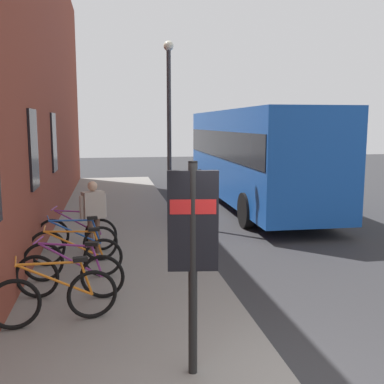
{
  "coord_description": "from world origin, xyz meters",
  "views": [
    {
      "loc": [
        -4.09,
        1.98,
        2.91
      ],
      "look_at": [
        3.95,
        0.53,
        1.69
      ],
      "focal_mm": 42.8,
      "sensor_mm": 36.0,
      "label": 1
    }
  ],
  "objects_px": {
    "transit_info_sign": "(193,235)",
    "city_bus": "(253,152)",
    "bicycle_leaning_wall": "(74,258)",
    "street_lamp": "(169,116)",
    "bicycle_by_door": "(77,233)",
    "bicycle_nearest_sign": "(70,275)",
    "bicycle_under_window": "(55,297)",
    "bicycle_far_end": "(75,244)",
    "pedestrian_near_bus": "(93,210)"
  },
  "relations": [
    {
      "from": "transit_info_sign",
      "to": "city_bus",
      "type": "xyz_separation_m",
      "value": [
        10.73,
        -4.11,
        0.2
      ]
    },
    {
      "from": "city_bus",
      "to": "transit_info_sign",
      "type": "bearing_deg",
      "value": 159.04
    },
    {
      "from": "bicycle_leaning_wall",
      "to": "street_lamp",
      "type": "relative_size",
      "value": 0.35
    },
    {
      "from": "bicycle_leaning_wall",
      "to": "bicycle_by_door",
      "type": "distance_m",
      "value": 1.92
    },
    {
      "from": "bicycle_leaning_wall",
      "to": "bicycle_by_door",
      "type": "bearing_deg",
      "value": 1.98
    },
    {
      "from": "bicycle_nearest_sign",
      "to": "city_bus",
      "type": "bearing_deg",
      "value": -34.61
    },
    {
      "from": "bicycle_under_window",
      "to": "city_bus",
      "type": "distance_m",
      "value": 10.9
    },
    {
      "from": "bicycle_under_window",
      "to": "city_bus",
      "type": "xyz_separation_m",
      "value": [
        9.14,
        -5.78,
        1.41
      ]
    },
    {
      "from": "bicycle_far_end",
      "to": "bicycle_by_door",
      "type": "relative_size",
      "value": 0.99
    },
    {
      "from": "bicycle_leaning_wall",
      "to": "transit_info_sign",
      "type": "height_order",
      "value": "transit_info_sign"
    },
    {
      "from": "city_bus",
      "to": "street_lamp",
      "type": "relative_size",
      "value": 2.09
    },
    {
      "from": "bicycle_far_end",
      "to": "city_bus",
      "type": "relative_size",
      "value": 0.17
    },
    {
      "from": "bicycle_far_end",
      "to": "street_lamp",
      "type": "height_order",
      "value": "street_lamp"
    },
    {
      "from": "bicycle_under_window",
      "to": "bicycle_leaning_wall",
      "type": "xyz_separation_m",
      "value": [
        1.88,
        -0.12,
        -0.0
      ]
    },
    {
      "from": "bicycle_under_window",
      "to": "city_bus",
      "type": "relative_size",
      "value": 0.17
    },
    {
      "from": "bicycle_under_window",
      "to": "transit_info_sign",
      "type": "height_order",
      "value": "transit_info_sign"
    },
    {
      "from": "bicycle_by_door",
      "to": "bicycle_leaning_wall",
      "type": "bearing_deg",
      "value": -178.02
    },
    {
      "from": "bicycle_leaning_wall",
      "to": "transit_info_sign",
      "type": "bearing_deg",
      "value": -156.03
    },
    {
      "from": "bicycle_by_door",
      "to": "pedestrian_near_bus",
      "type": "xyz_separation_m",
      "value": [
        -0.3,
        -0.37,
        0.58
      ]
    },
    {
      "from": "street_lamp",
      "to": "transit_info_sign",
      "type": "bearing_deg",
      "value": 174.36
    },
    {
      "from": "bicycle_by_door",
      "to": "street_lamp",
      "type": "distance_m",
      "value": 4.54
    },
    {
      "from": "bicycle_under_window",
      "to": "bicycle_leaning_wall",
      "type": "distance_m",
      "value": 1.89
    },
    {
      "from": "city_bus",
      "to": "pedestrian_near_bus",
      "type": "height_order",
      "value": "city_bus"
    },
    {
      "from": "bicycle_leaning_wall",
      "to": "pedestrian_near_bus",
      "type": "xyz_separation_m",
      "value": [
        1.62,
        -0.31,
        0.58
      ]
    },
    {
      "from": "bicycle_leaning_wall",
      "to": "bicycle_by_door",
      "type": "xyz_separation_m",
      "value": [
        1.92,
        0.07,
        0.0
      ]
    },
    {
      "from": "bicycle_by_door",
      "to": "street_lamp",
      "type": "height_order",
      "value": "street_lamp"
    },
    {
      "from": "pedestrian_near_bus",
      "to": "city_bus",
      "type": "bearing_deg",
      "value": -43.51
    },
    {
      "from": "bicycle_by_door",
      "to": "transit_info_sign",
      "type": "relative_size",
      "value": 0.73
    },
    {
      "from": "transit_info_sign",
      "to": "pedestrian_near_bus",
      "type": "height_order",
      "value": "transit_info_sign"
    },
    {
      "from": "bicycle_under_window",
      "to": "bicycle_far_end",
      "type": "height_order",
      "value": "same"
    },
    {
      "from": "bicycle_nearest_sign",
      "to": "street_lamp",
      "type": "height_order",
      "value": "street_lamp"
    },
    {
      "from": "bicycle_far_end",
      "to": "city_bus",
      "type": "distance_m",
      "value": 8.61
    },
    {
      "from": "bicycle_nearest_sign",
      "to": "street_lamp",
      "type": "relative_size",
      "value": 0.35
    },
    {
      "from": "pedestrian_near_bus",
      "to": "street_lamp",
      "type": "height_order",
      "value": "street_lamp"
    },
    {
      "from": "bicycle_leaning_wall",
      "to": "bicycle_by_door",
      "type": "height_order",
      "value": "same"
    },
    {
      "from": "bicycle_leaning_wall",
      "to": "city_bus",
      "type": "relative_size",
      "value": 0.17
    },
    {
      "from": "bicycle_under_window",
      "to": "street_lamp",
      "type": "xyz_separation_m",
      "value": [
        6.61,
        -2.48,
        2.61
      ]
    },
    {
      "from": "bicycle_far_end",
      "to": "city_bus",
      "type": "height_order",
      "value": "city_bus"
    },
    {
      "from": "bicycle_under_window",
      "to": "pedestrian_near_bus",
      "type": "height_order",
      "value": "pedestrian_near_bus"
    },
    {
      "from": "bicycle_leaning_wall",
      "to": "transit_info_sign",
      "type": "xyz_separation_m",
      "value": [
        -3.48,
        -1.55,
        1.21
      ]
    },
    {
      "from": "bicycle_leaning_wall",
      "to": "street_lamp",
      "type": "bearing_deg",
      "value": -26.49
    },
    {
      "from": "bicycle_nearest_sign",
      "to": "bicycle_leaning_wall",
      "type": "xyz_separation_m",
      "value": [
        0.93,
        0.01,
        0.0
      ]
    },
    {
      "from": "bicycle_by_door",
      "to": "street_lamp",
      "type": "relative_size",
      "value": 0.35
    },
    {
      "from": "transit_info_sign",
      "to": "bicycle_under_window",
      "type": "bearing_deg",
      "value": 46.3
    },
    {
      "from": "bicycle_under_window",
      "to": "bicycle_nearest_sign",
      "type": "relative_size",
      "value": 1.0
    },
    {
      "from": "bicycle_nearest_sign",
      "to": "transit_info_sign",
      "type": "distance_m",
      "value": 3.21
    },
    {
      "from": "bicycle_under_window",
      "to": "city_bus",
      "type": "height_order",
      "value": "city_bus"
    },
    {
      "from": "bicycle_by_door",
      "to": "bicycle_under_window",
      "type": "bearing_deg",
      "value": 179.12
    },
    {
      "from": "bicycle_leaning_wall",
      "to": "street_lamp",
      "type": "height_order",
      "value": "street_lamp"
    },
    {
      "from": "bicycle_leaning_wall",
      "to": "bicycle_far_end",
      "type": "bearing_deg",
      "value": 3.4
    }
  ]
}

